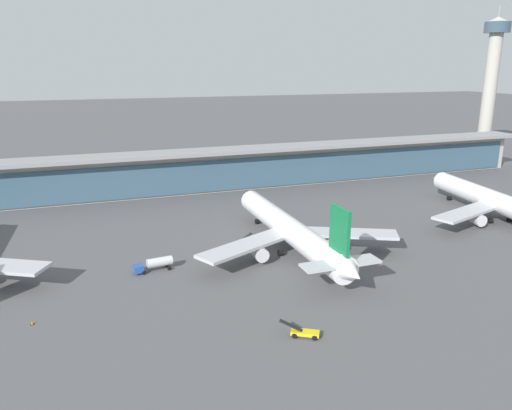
% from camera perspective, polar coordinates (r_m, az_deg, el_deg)
% --- Properties ---
extents(ground_plane, '(1200.00, 1200.00, 0.00)m').
position_cam_1_polar(ground_plane, '(121.74, 2.53, -5.58)').
color(ground_plane, '#515154').
extents(airliner_centre_stand, '(51.06, 66.18, 17.67)m').
position_cam_1_polar(airliner_centre_stand, '(121.26, 3.99, -2.89)').
color(airliner_centre_stand, white).
rests_on(airliner_centre_stand, ground).
extents(airliner_right_stand, '(50.64, 66.34, 17.67)m').
position_cam_1_polar(airliner_right_stand, '(161.21, 25.97, 0.25)').
color(airliner_right_stand, white).
rests_on(airliner_right_stand, ground).
extents(service_truck_near_nose_blue, '(8.79, 3.28, 2.95)m').
position_cam_1_polar(service_truck_near_nose_blue, '(113.59, -11.49, -6.58)').
color(service_truck_near_nose_blue, '#234C9E').
rests_on(service_truck_near_nose_blue, ground).
extents(service_truck_under_wing_blue, '(6.84, 3.70, 2.70)m').
position_cam_1_polar(service_truck_under_wing_blue, '(126.15, -1.96, -4.40)').
color(service_truck_under_wing_blue, '#234C9E').
rests_on(service_truck_under_wing_blue, ground).
extents(service_truck_mid_apron_yellow, '(6.51, 4.70, 2.70)m').
position_cam_1_polar(service_truck_mid_apron_yellow, '(87.01, 5.49, -14.29)').
color(service_truck_mid_apron_yellow, yellow).
rests_on(service_truck_mid_apron_yellow, ground).
extents(terminal_building, '(271.44, 12.80, 15.20)m').
position_cam_1_polar(terminal_building, '(180.43, -5.52, 4.05)').
color(terminal_building, '#B2ADA3').
rests_on(terminal_building, ground).
extents(control_tower, '(12.00, 12.00, 71.29)m').
position_cam_1_polar(control_tower, '(277.23, 25.32, 13.20)').
color(control_tower, '#B2ADA3').
rests_on(control_tower, ground).
extents(safety_cone_bravo, '(0.62, 0.62, 0.70)m').
position_cam_1_polar(safety_cone_bravo, '(98.69, -24.22, -12.19)').
color(safety_cone_bravo, orange).
rests_on(safety_cone_bravo, ground).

